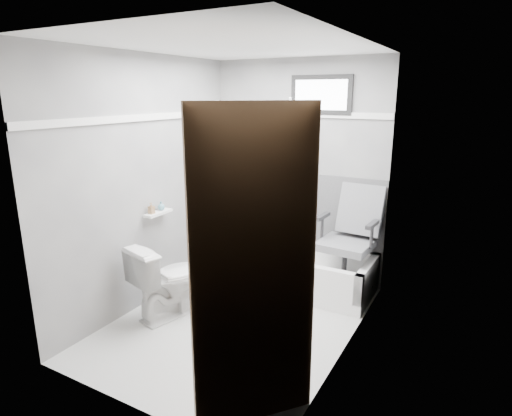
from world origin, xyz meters
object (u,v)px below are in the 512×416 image
Objects in this scene: door at (269,306)px; bathtub at (301,270)px; toilet at (170,280)px; soap_bottle_b at (161,206)px; office_chair at (346,238)px; soap_bottle_a at (151,208)px.

bathtub is at bearing 108.75° from door.
toilet is at bearing -127.04° from bathtub.
toilet is 8.14× the size of soap_bottle_b.
office_chair reaches higher than toilet.
bathtub is at bearing 39.51° from soap_bottle_a.
soap_bottle_b is at bearing -27.55° from toilet.
toilet is (-0.85, -1.13, 0.15)m from bathtub.
toilet is at bearing -26.79° from soap_bottle_a.
bathtub is at bearing 35.18° from soap_bottle_b.
toilet reaches higher than bathtub.
bathtub is 13.29× the size of soap_bottle_a.
soap_bottle_a is at bearing -11.04° from toilet.
soap_bottle_a is 0.14m from soap_bottle_b.
bathtub is 1.62m from soap_bottle_b.
office_chair is 2.31m from door.
soap_bottle_a is (-1.62, -1.01, 0.33)m from office_chair.
door is at bearing -78.93° from office_chair.
soap_bottle_a reaches higher than toilet.
door is 2.29m from soap_bottle_a.
soap_bottle_a is at bearing -90.00° from soap_bottle_b.
office_chair reaches higher than soap_bottle_b.
bathtub is 1.69m from soap_bottle_a.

